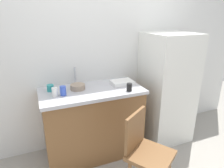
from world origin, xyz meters
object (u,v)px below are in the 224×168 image
at_px(cup_white, 55,92).
at_px(cup_black, 129,87).
at_px(cup_teal, 50,88).
at_px(terracotta_bowl, 78,87).
at_px(dish_tray, 122,82).
at_px(cup_blue, 63,91).
at_px(chair, 145,151).
at_px(refrigerator, 167,88).

xyz_separation_m(cup_white, cup_black, (0.84, -0.17, -0.00)).
distance_m(cup_black, cup_teal, 0.94).
relative_size(terracotta_bowl, cup_white, 1.77).
relative_size(dish_tray, cup_teal, 3.48).
bearing_deg(cup_black, dish_tray, 85.33).
bearing_deg(cup_teal, cup_blue, -56.58).
distance_m(cup_white, cup_blue, 0.09).
distance_m(chair, dish_tray, 0.94).
bearing_deg(terracotta_bowl, cup_white, -157.54).
bearing_deg(cup_teal, terracotta_bowl, -10.56).
height_order(refrigerator, chair, refrigerator).
distance_m(refrigerator, cup_black, 0.76).
relative_size(chair, cup_teal, 11.05).
relative_size(cup_black, cup_blue, 0.89).
height_order(chair, cup_blue, cup_blue).
relative_size(chair, dish_tray, 3.18).
height_order(terracotta_bowl, cup_teal, cup_teal).
bearing_deg(dish_tray, terracotta_bowl, 175.91).
xyz_separation_m(chair, cup_blue, (-0.65, 0.74, 0.47)).
relative_size(cup_teal, cup_blue, 0.75).
distance_m(dish_tray, cup_teal, 0.90).
height_order(refrigerator, cup_white, refrigerator).
relative_size(terracotta_bowl, cup_black, 1.88).
relative_size(refrigerator, cup_blue, 14.45).
bearing_deg(cup_white, dish_tray, 5.07).
bearing_deg(dish_tray, cup_black, -94.67).
distance_m(cup_black, cup_blue, 0.77).
distance_m(refrigerator, terracotta_bowl, 1.28).
bearing_deg(refrigerator, chair, -135.81).
height_order(chair, dish_tray, dish_tray).
relative_size(refrigerator, chair, 1.74).
bearing_deg(refrigerator, dish_tray, 176.80).
distance_m(terracotta_bowl, cup_white, 0.31).
relative_size(cup_white, cup_teal, 1.25).
height_order(dish_tray, cup_blue, cup_blue).
relative_size(refrigerator, cup_white, 15.34).
xyz_separation_m(chair, cup_black, (0.10, 0.58, 0.46)).
xyz_separation_m(dish_tray, terracotta_bowl, (-0.58, 0.04, 0.01)).
relative_size(refrigerator, cup_black, 16.28).
relative_size(dish_tray, terracotta_bowl, 1.57).
relative_size(dish_tray, cup_black, 2.94).
bearing_deg(cup_white, cup_teal, 99.76).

